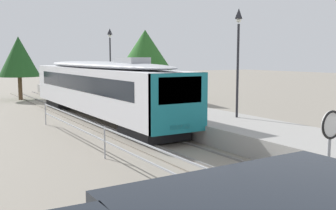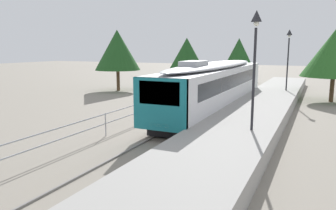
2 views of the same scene
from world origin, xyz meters
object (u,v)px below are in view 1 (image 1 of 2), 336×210
Objects in this scene: speed_limit_sign at (330,143)px; commuter_train at (99,86)px; platform_lamp_mid_platform at (238,42)px; platform_lamp_far_end at (110,48)px.

commuter_train is at bearing 84.08° from speed_limit_sign.
speed_limit_sign is (-5.99, -9.85, -2.50)m from platform_lamp_mid_platform.
platform_lamp_mid_platform is 1.91× the size of speed_limit_sign.
speed_limit_sign is (-5.99, -25.89, -2.50)m from platform_lamp_far_end.
platform_lamp_mid_platform reaches higher than speed_limit_sign.
commuter_train is 6.63× the size of speed_limit_sign.
platform_lamp_mid_platform is at bearing 58.67° from speed_limit_sign.
platform_lamp_far_end reaches higher than commuter_train.
platform_lamp_mid_platform and platform_lamp_far_end have the same top height.
commuter_train is 3.48× the size of platform_lamp_mid_platform.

